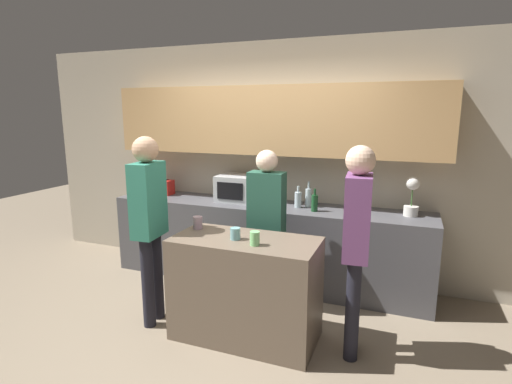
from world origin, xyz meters
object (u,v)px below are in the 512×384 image
cup_1 (255,238)px  person_right (149,215)px  cup_0 (235,234)px  person_center (267,217)px  person_left (357,234)px  potted_plant (412,196)px  bottle_0 (298,199)px  toaster (162,187)px  bottle_2 (315,203)px  bottle_1 (308,197)px  microwave (241,188)px  cup_2 (198,223)px

cup_1 → person_right: (-1.02, 0.04, 0.09)m
cup_0 → person_center: bearing=84.2°
person_left → person_right: (-1.78, -0.16, 0.02)m
potted_plant → cup_1: size_ratio=3.51×
bottle_0 → cup_1: bottle_0 is taller
toaster → potted_plant: potted_plant is taller
bottle_2 → person_left: bearing=-60.7°
bottle_0 → person_right: bearing=-129.4°
potted_plant → cup_0: 1.86m
person_left → person_center: 1.02m
cup_1 → bottle_1: bearing=86.0°
microwave → toaster: 1.07m
bottle_0 → person_center: bearing=-103.0°
toaster → bottle_2: bearing=-4.8°
microwave → bottle_2: (0.91, -0.16, -0.06)m
bottle_0 → person_left: size_ratio=0.14×
toaster → bottle_1: bearing=0.1°
person_center → person_right: (-0.88, -0.63, 0.10)m
person_center → cup_0: bearing=83.1°
bottle_0 → cup_0: bearing=-99.5°
potted_plant → person_right: (-2.16, -1.31, -0.07)m
toaster → bottle_2: (1.97, -0.17, 0.00)m
bottle_0 → bottle_2: size_ratio=0.97×
toaster → cup_1: size_ratio=2.31×
person_right → bottle_2: bearing=128.1°
bottle_1 → bottle_2: bearing=-57.6°
toaster → person_center: person_center is taller
cup_1 → person_center: size_ratio=0.07×
toaster → potted_plant: bearing=0.0°
cup_2 → person_left: (1.40, -0.04, 0.06)m
bottle_0 → person_center: 0.63m
cup_1 → person_right: 1.03m
toaster → microwave: bearing=-0.1°
cup_2 → person_center: 0.67m
cup_0 → bottle_0: bearing=80.5°
cup_1 → person_left: (0.76, 0.20, 0.06)m
cup_2 → cup_1: bearing=-20.0°
bottle_2 → person_left: person_left is taller
potted_plant → person_left: person_left is taller
bottle_2 → person_center: bearing=-124.2°
toaster → bottle_0: bottle_0 is taller
bottle_1 → cup_0: size_ratio=2.83×
microwave → toaster: microwave is taller
bottle_2 → person_center: 0.62m
bottle_2 → person_right: 1.68m
bottle_2 → cup_1: bottle_2 is taller
cup_1 → person_right: person_right is taller
bottle_2 → cup_0: size_ratio=2.44×
microwave → cup_1: (0.70, -1.35, -0.11)m
person_left → cup_0: bearing=91.9°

